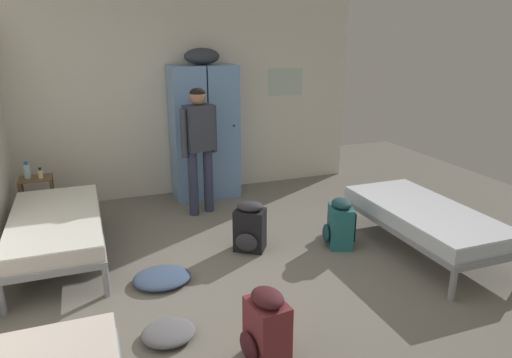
# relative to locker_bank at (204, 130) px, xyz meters

# --- Properties ---
(ground_plane) EXTENTS (9.29, 9.29, 0.00)m
(ground_plane) POSITION_rel_locker_bank_xyz_m (-0.10, -2.62, -0.97)
(ground_plane) COLOR slate
(room_backdrop) EXTENTS (4.92, 5.87, 2.73)m
(room_backdrop) POSITION_rel_locker_bank_xyz_m (-1.41, -1.28, 0.39)
(room_backdrop) COLOR silver
(room_backdrop) RESTS_ON ground_plane
(locker_bank) EXTENTS (0.90, 0.55, 2.07)m
(locker_bank) POSITION_rel_locker_bank_xyz_m (0.00, 0.00, 0.00)
(locker_bank) COLOR #6B93C6
(locker_bank) RESTS_ON ground_plane
(shelf_unit) EXTENTS (0.38, 0.30, 0.57)m
(shelf_unit) POSITION_rel_locker_bank_xyz_m (-2.20, -0.22, -0.62)
(shelf_unit) COLOR brown
(shelf_unit) RESTS_ON ground_plane
(bed_right) EXTENTS (0.90, 1.90, 0.49)m
(bed_right) POSITION_rel_locker_bank_xyz_m (1.75, -2.54, -0.59)
(bed_right) COLOR gray
(bed_right) RESTS_ON ground_plane
(bed_left_rear) EXTENTS (0.90, 1.90, 0.49)m
(bed_left_rear) POSITION_rel_locker_bank_xyz_m (-1.95, -1.40, -0.59)
(bed_left_rear) COLOR gray
(bed_left_rear) RESTS_ON ground_plane
(person_traveler) EXTENTS (0.49, 0.30, 1.62)m
(person_traveler) POSITION_rel_locker_bank_xyz_m (-0.23, -0.65, 0.01)
(person_traveler) COLOR #2D334C
(person_traveler) RESTS_ON ground_plane
(water_bottle) EXTENTS (0.08, 0.08, 0.21)m
(water_bottle) POSITION_rel_locker_bank_xyz_m (-2.28, -0.20, -0.31)
(water_bottle) COLOR #B2DBEA
(water_bottle) RESTS_ON shelf_unit
(lotion_bottle) EXTENTS (0.06, 0.06, 0.13)m
(lotion_bottle) POSITION_rel_locker_bank_xyz_m (-2.13, -0.26, -0.34)
(lotion_bottle) COLOR beige
(lotion_bottle) RESTS_ON shelf_unit
(backpack_maroon) EXTENTS (0.36, 0.35, 0.55)m
(backpack_maroon) POSITION_rel_locker_bank_xyz_m (-0.49, -3.61, -0.71)
(backpack_maroon) COLOR maroon
(backpack_maroon) RESTS_ON ground_plane
(backpack_teal) EXTENTS (0.40, 0.38, 0.55)m
(backpack_teal) POSITION_rel_locker_bank_xyz_m (0.95, -2.15, -0.71)
(backpack_teal) COLOR #23666B
(backpack_teal) RESTS_ON ground_plane
(backpack_black) EXTENTS (0.41, 0.41, 0.55)m
(backpack_black) POSITION_rel_locker_bank_xyz_m (-0.01, -1.89, -0.71)
(backpack_black) COLOR black
(backpack_black) RESTS_ON ground_plane
(clothes_pile_denim) EXTENTS (0.55, 0.48, 0.10)m
(clothes_pile_denim) POSITION_rel_locker_bank_xyz_m (-1.02, -2.26, -0.92)
(clothes_pile_denim) COLOR #42567A
(clothes_pile_denim) RESTS_ON ground_plane
(clothes_pile_grey) EXTENTS (0.42, 0.39, 0.09)m
(clothes_pile_grey) POSITION_rel_locker_bank_xyz_m (-1.12, -3.12, -0.92)
(clothes_pile_grey) COLOR slate
(clothes_pile_grey) RESTS_ON ground_plane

